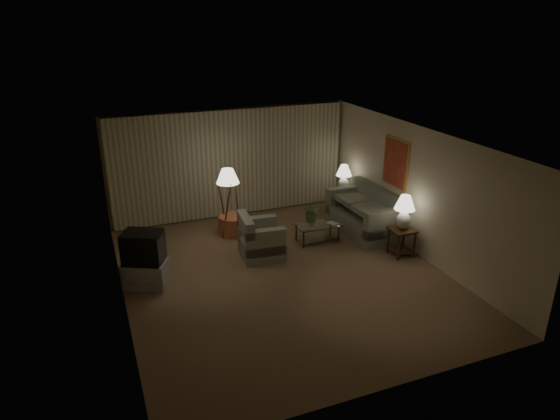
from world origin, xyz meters
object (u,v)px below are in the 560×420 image
(side_table_near, at_px, (402,237))
(ottoman, at_px, (233,225))
(floor_lamp, at_px, (229,201))
(vase, at_px, (312,223))
(coffee_table, at_px, (317,230))
(table_lamp_far, at_px, (344,176))
(side_table_far, at_px, (343,198))
(crt_tv, at_px, (143,247))
(sofa, at_px, (363,215))
(table_lamp_near, at_px, (404,209))
(tv_cabinet, at_px, (146,274))
(armchair, at_px, (261,240))

(side_table_near, xyz_separation_m, ottoman, (-2.99, 2.37, -0.18))
(floor_lamp, xyz_separation_m, vase, (1.58, -1.09, -0.35))
(coffee_table, bearing_deg, table_lamp_far, 44.77)
(side_table_far, xyz_separation_m, floor_lamp, (-3.09, -0.26, 0.43))
(side_table_near, relative_size, crt_tv, 0.71)
(ottoman, bearing_deg, side_table_near, -38.43)
(sofa, xyz_separation_m, table_lamp_near, (0.15, -1.35, 0.62))
(table_lamp_far, bearing_deg, side_table_near, -90.00)
(sofa, xyz_separation_m, side_table_far, (0.15, 1.25, -0.01))
(sofa, bearing_deg, coffee_table, -86.99)
(tv_cabinet, distance_m, vase, 3.74)
(table_lamp_far, relative_size, vase, 5.00)
(coffee_table, bearing_deg, crt_tv, -171.38)
(armchair, distance_m, crt_tv, 2.50)
(floor_lamp, bearing_deg, sofa, -18.55)
(armchair, height_order, table_lamp_near, table_lamp_near)
(tv_cabinet, bearing_deg, sofa, 34.77)
(ottoman, bearing_deg, crt_tv, -142.37)
(table_lamp_far, height_order, floor_lamp, floor_lamp)
(crt_tv, bearing_deg, sofa, 34.77)
(armchair, distance_m, ottoman, 1.36)
(side_table_near, xyz_separation_m, tv_cabinet, (-5.20, 0.67, -0.15))
(table_lamp_far, bearing_deg, ottoman, -175.64)
(side_table_near, height_order, side_table_far, same)
(side_table_far, distance_m, ottoman, 3.00)
(crt_tv, distance_m, ottoman, 2.85)
(sofa, distance_m, vase, 1.37)
(side_table_far, distance_m, tv_cabinet, 5.55)
(armchair, xyz_separation_m, vase, (1.26, 0.21, 0.11))
(table_lamp_near, distance_m, ottoman, 3.90)
(coffee_table, distance_m, tv_cabinet, 3.88)
(side_table_near, xyz_separation_m, side_table_far, (-0.00, 2.60, 0.00))
(table_lamp_far, xyz_separation_m, coffee_table, (-1.36, -1.35, -0.73))
(table_lamp_near, height_order, floor_lamp, floor_lamp)
(vase, bearing_deg, floor_lamp, 145.44)
(side_table_near, xyz_separation_m, table_lamp_far, (-0.00, 2.60, 0.60))
(side_table_near, distance_m, ottoman, 3.82)
(coffee_table, relative_size, ottoman, 1.48)
(table_lamp_near, relative_size, vase, 5.47)
(sofa, height_order, vase, sofa)
(vase, bearing_deg, coffee_table, 0.00)
(floor_lamp, bearing_deg, table_lamp_far, 4.91)
(table_lamp_far, bearing_deg, sofa, -96.84)
(table_lamp_far, bearing_deg, tv_cabinet, -159.62)
(side_table_near, height_order, tv_cabinet, side_table_near)
(tv_cabinet, height_order, vase, vase)
(side_table_near, bearing_deg, sofa, 96.34)
(side_table_far, height_order, ottoman, side_table_far)
(sofa, bearing_deg, table_lamp_near, 4.63)
(tv_cabinet, distance_m, floor_lamp, 2.75)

